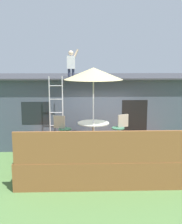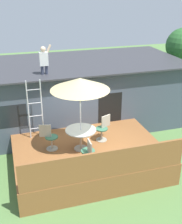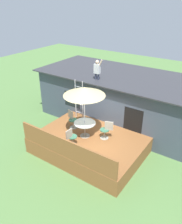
% 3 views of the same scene
% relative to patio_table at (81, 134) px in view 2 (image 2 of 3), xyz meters
% --- Properties ---
extents(ground_plane, '(40.00, 40.00, 0.00)m').
position_rel_patio_table_xyz_m(ground_plane, '(0.27, 0.14, -1.39)').
color(ground_plane, '#567F42').
extents(house, '(10.50, 4.50, 2.90)m').
position_rel_patio_table_xyz_m(house, '(0.27, 3.73, 0.07)').
color(house, '#424C5B').
rests_on(house, ground).
extents(deck, '(5.09, 3.92, 0.80)m').
position_rel_patio_table_xyz_m(deck, '(0.27, 0.14, -0.99)').
color(deck, brown).
rests_on(deck, ground).
extents(deck_railing, '(4.99, 0.08, 0.90)m').
position_rel_patio_table_xyz_m(deck_railing, '(0.27, -1.77, -0.14)').
color(deck_railing, brown).
rests_on(deck_railing, deck).
extents(patio_table, '(1.04, 1.04, 0.74)m').
position_rel_patio_table_xyz_m(patio_table, '(0.00, 0.00, 0.00)').
color(patio_table, '#A59E8C').
rests_on(patio_table, deck).
extents(patio_umbrella, '(1.90, 1.90, 2.54)m').
position_rel_patio_table_xyz_m(patio_umbrella, '(0.00, 0.00, 1.76)').
color(patio_umbrella, silver).
rests_on(patio_umbrella, deck).
extents(step_ladder, '(0.52, 0.04, 2.20)m').
position_rel_patio_table_xyz_m(step_ladder, '(-1.33, 1.32, 0.51)').
color(step_ladder, silver).
rests_on(step_ladder, deck).
extents(person_figure, '(0.47, 0.20, 1.11)m').
position_rel_patio_table_xyz_m(person_figure, '(-0.78, 2.23, 2.12)').
color(person_figure, '#33384C').
rests_on(person_figure, house).
extents(patio_chair_left, '(0.61, 0.44, 0.92)m').
position_rel_patio_table_xyz_m(patio_chair_left, '(-1.02, 0.31, -0.13)').
color(patio_chair_left, '#A59E8C').
rests_on(patio_chair_left, deck).
extents(patio_chair_right, '(0.59, 0.44, 0.92)m').
position_rel_patio_table_xyz_m(patio_chair_right, '(0.94, 0.42, -0.13)').
color(patio_chair_right, '#A59E8C').
rests_on(patio_chair_right, deck).
extents(patio_chair_near, '(0.44, 0.62, 0.92)m').
position_rel_patio_table_xyz_m(patio_chair_near, '(-0.02, -1.00, -0.13)').
color(patio_chair_near, '#A59E8C').
rests_on(patio_chair_near, deck).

